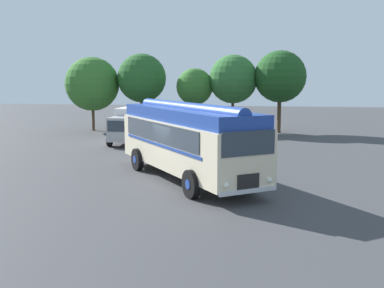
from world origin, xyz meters
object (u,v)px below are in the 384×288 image
(vintage_bus, at_px, (186,138))
(box_van, at_px, (133,124))
(car_near_left, at_px, (170,132))
(car_mid_left, at_px, (212,132))

(vintage_bus, bearing_deg, box_van, 118.18)
(vintage_bus, height_order, box_van, vintage_bus)
(car_near_left, xyz_separation_m, car_mid_left, (2.91, 0.46, 0.00))
(car_near_left, xyz_separation_m, box_van, (-2.78, 0.23, 0.52))
(car_near_left, distance_m, box_van, 2.84)
(car_mid_left, distance_m, box_van, 5.72)
(car_mid_left, bearing_deg, car_near_left, -170.98)
(car_near_left, distance_m, car_mid_left, 2.95)
(car_mid_left, xyz_separation_m, box_van, (-5.69, -0.23, 0.52))
(car_near_left, height_order, box_van, box_van)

